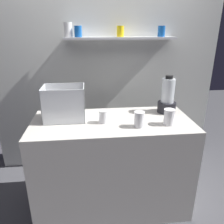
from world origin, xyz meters
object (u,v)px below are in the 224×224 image
carrot_display_bin (65,109)px  juice_cup_carrot_middle (169,117)px  juice_cup_mango_left (139,120)px  juice_cup_mango_far_left (103,117)px  blender_pitcher (167,98)px

carrot_display_bin → juice_cup_carrot_middle: size_ratio=2.61×
juice_cup_mango_left → juice_cup_mango_far_left: bearing=158.2°
carrot_display_bin → juice_cup_mango_left: size_ratio=2.69×
juice_cup_mango_far_left → juice_cup_carrot_middle: (0.54, -0.09, 0.01)m
juice_cup_carrot_middle → juice_cup_mango_left: bearing=-175.8°
juice_cup_mango_left → juice_cup_carrot_middle: size_ratio=0.97×
juice_cup_mango_far_left → juice_cup_carrot_middle: 0.55m
carrot_display_bin → juice_cup_mango_left: (0.61, -0.23, -0.03)m
juice_cup_mango_left → juice_cup_carrot_middle: bearing=4.2°
blender_pitcher → juice_cup_carrot_middle: 0.31m
blender_pitcher → juice_cup_carrot_middle: blender_pitcher is taller
juice_cup_mango_far_left → juice_cup_mango_left: bearing=-21.8°
juice_cup_mango_far_left → juice_cup_mango_left: (0.28, -0.11, 0.01)m
juice_cup_mango_far_left → juice_cup_carrot_middle: size_ratio=0.83×
juice_cup_mango_far_left → juice_cup_mango_left: juice_cup_mango_left is taller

